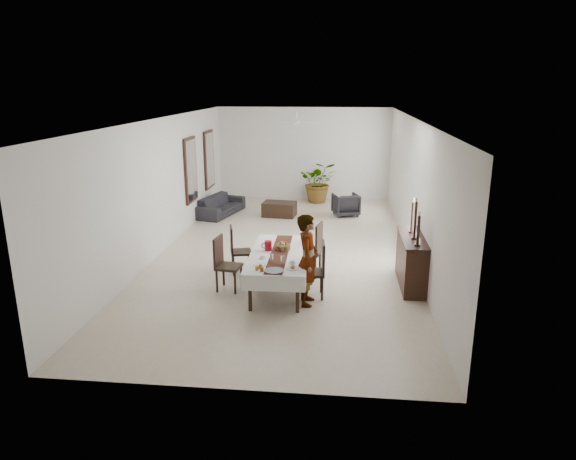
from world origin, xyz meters
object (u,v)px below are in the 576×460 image
Objects in this scene: red_pitcher at (268,246)px; dining_table_top at (280,255)px; woman at (308,260)px; sideboard_body at (411,262)px; sofa at (221,205)px.

dining_table_top is at bearing -29.74° from red_pitcher.
sideboard_body is (2.04, 1.15, -0.36)m from woman.
dining_table_top is 1.41× the size of sideboard_body.
red_pitcher is at bearing 149.04° from dining_table_top.
red_pitcher is 2.93m from sideboard_body.
sofa is (-2.31, 5.69, -0.55)m from red_pitcher.
red_pitcher is at bearing -173.83° from sideboard_body.
dining_table_top reaches higher than sofa.
woman reaches higher than red_pitcher.
sideboard_body is at bearing 6.17° from red_pitcher.
sideboard_body is at bearing -58.81° from woman.
woman is 0.86× the size of sofa.
red_pitcher is 0.10× the size of sofa.
woman is (0.85, -0.83, 0.02)m from red_pitcher.
woman is 2.36m from sideboard_body.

